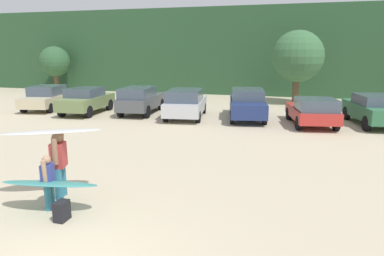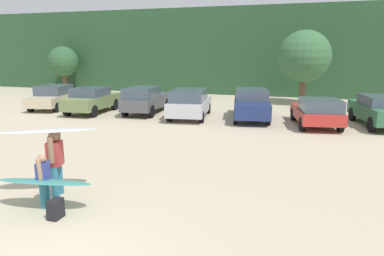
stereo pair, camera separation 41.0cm
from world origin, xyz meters
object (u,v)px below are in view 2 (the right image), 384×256
at_px(parked_car_navy, 251,104).
at_px(backpack_dropped, 56,209).
at_px(parked_car_silver, 190,103).
at_px(surfboard_teal, 45,182).
at_px(person_adult, 55,160).
at_px(parked_car_olive_green, 92,100).
at_px(parked_car_red, 317,112).
at_px(parked_car_champagne, 54,97).
at_px(surfboard_white, 48,131).
at_px(parked_car_dark_gray, 145,99).
at_px(person_child, 43,177).
at_px(parked_car_forest_green, 380,110).

xyz_separation_m(parked_car_navy, backpack_dropped, (-2.55, -13.07, -0.62)).
height_order(parked_car_silver, surfboard_teal, parked_car_silver).
xyz_separation_m(parked_car_silver, person_adult, (-0.01, -11.31, 0.13)).
distance_m(parked_car_olive_green, parked_car_red, 12.81).
relative_size(parked_car_olive_green, parked_car_red, 0.98).
height_order(parked_car_champagne, parked_car_olive_green, parked_car_olive_green).
distance_m(surfboard_white, backpack_dropped, 2.03).
bearing_deg(parked_car_dark_gray, person_child, -170.35).
distance_m(parked_car_red, person_child, 13.28).
bearing_deg(person_adult, surfboard_teal, 92.32).
bearing_deg(surfboard_teal, parked_car_navy, -112.07).
xyz_separation_m(parked_car_olive_green, person_child, (6.24, -11.71, -0.07)).
height_order(parked_car_champagne, person_adult, person_adult).
height_order(parked_car_forest_green, surfboard_white, surfboard_white).
height_order(parked_car_olive_green, parked_car_navy, parked_car_navy).
bearing_deg(parked_car_navy, parked_car_forest_green, -100.57).
distance_m(person_adult, person_child, 0.69).
bearing_deg(surfboard_white, parked_car_champagne, -81.30).
bearing_deg(parked_car_red, surfboard_teal, 141.00).
height_order(parked_car_silver, parked_car_red, parked_car_silver).
distance_m(parked_car_champagne, backpack_dropped, 16.41).
bearing_deg(backpack_dropped, surfboard_teal, 147.76).
relative_size(parked_car_dark_gray, parked_car_red, 1.03).
xyz_separation_m(parked_car_forest_green, surfboard_white, (-9.75, -11.93, 0.91)).
xyz_separation_m(parked_car_champagne, parked_car_navy, (12.69, 0.19, 0.08)).
xyz_separation_m(person_child, surfboard_white, (-0.23, 0.57, 1.00)).
distance_m(parked_car_navy, person_child, 13.01).
height_order(parked_car_forest_green, person_child, parked_car_forest_green).
bearing_deg(surfboard_teal, parked_car_olive_green, -70.27).
distance_m(parked_car_navy, backpack_dropped, 13.33).
distance_m(parked_car_olive_green, parked_car_navy, 9.48).
xyz_separation_m(parked_car_olive_green, parked_car_navy, (9.44, 0.90, 0.04)).
relative_size(parked_car_champagne, parked_car_silver, 0.97).
bearing_deg(parked_car_dark_gray, parked_car_red, -99.39).
xyz_separation_m(parked_car_olive_green, surfboard_teal, (6.38, -11.85, -0.12)).
relative_size(parked_car_forest_green, surfboard_teal, 1.89).
bearing_deg(parked_car_navy, parked_car_dark_gray, 82.10).
height_order(parked_car_forest_green, backpack_dropped, parked_car_forest_green).
bearing_deg(parked_car_navy, surfboard_white, 154.53).
bearing_deg(person_child, surfboard_white, -86.26).
relative_size(parked_car_champagne, parked_car_red, 1.04).
height_order(person_adult, backpack_dropped, person_adult).
bearing_deg(person_adult, surfboard_white, 20.86).
relative_size(parked_car_dark_gray, person_adult, 2.55).
bearing_deg(surfboard_teal, backpack_dropped, 139.18).
xyz_separation_m(parked_car_olive_green, parked_car_dark_gray, (3.19, 0.72, 0.05)).
relative_size(parked_car_champagne, person_child, 3.33).
height_order(parked_car_champagne, parked_car_silver, parked_car_silver).
distance_m(parked_car_silver, parked_car_forest_green, 9.68).
bearing_deg(parked_car_champagne, backpack_dropped, -152.44).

